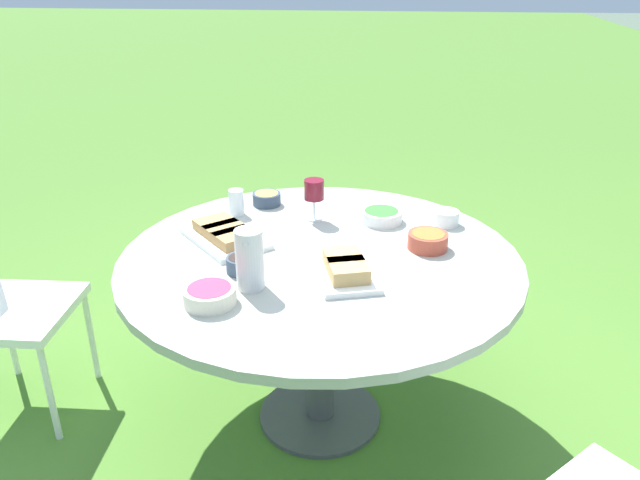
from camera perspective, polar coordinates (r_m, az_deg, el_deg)
ground_plane at (r=2.65m, az=0.00°, el=-15.77°), size 40.00×40.00×0.00m
dining_table at (r=2.29m, az=0.00°, el=-3.36°), size 1.45×1.45×0.73m
water_pitcher at (r=2.00m, az=-6.45°, el=-1.76°), size 0.10×0.09×0.20m
wine_glass at (r=2.50m, az=-0.54°, el=4.51°), size 0.08×0.08×0.17m
platter_bread_main at (r=2.10m, az=2.25°, el=-2.49°), size 0.40×0.28×0.07m
platter_charcuterie at (r=2.37m, az=-8.63°, el=0.51°), size 0.40×0.39×0.06m
bowl_fries at (r=2.70m, az=-4.90°, el=3.84°), size 0.12×0.12×0.05m
bowl_salad at (r=2.53m, az=5.63°, el=2.26°), size 0.17×0.17×0.05m
bowl_olives at (r=2.13m, az=-7.26°, el=-2.16°), size 0.10×0.10×0.06m
bowl_dip_red at (r=1.96m, az=-10.05°, el=-4.93°), size 0.17×0.17×0.06m
bowl_dip_cream at (r=2.54m, az=11.49°, el=2.09°), size 0.10×0.10×0.06m
bowl_roasted_veg at (r=2.32m, az=9.83°, el=-0.00°), size 0.15×0.15×0.06m
cup_water_near at (r=2.61m, az=-7.65°, el=3.44°), size 0.06×0.06×0.11m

